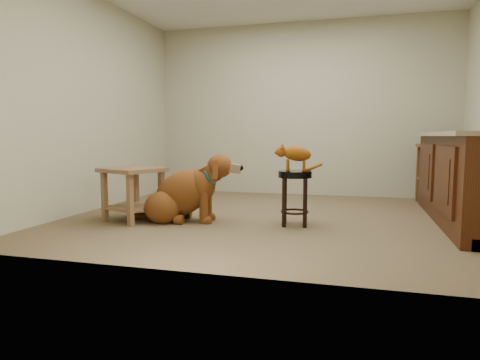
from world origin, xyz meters
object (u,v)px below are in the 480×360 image
(padded_stool, at_px, (295,187))
(side_table, at_px, (133,186))
(wood_stool, at_px, (435,173))
(golden_retriever, at_px, (184,194))
(tabby_kitten, at_px, (294,154))

(padded_stool, bearing_deg, side_table, -172.70)
(wood_stool, relative_size, side_table, 1.13)
(padded_stool, height_order, wood_stool, wood_stool)
(wood_stool, bearing_deg, golden_retriever, -144.39)
(padded_stool, xyz_separation_m, wood_stool, (1.59, 1.88, 0.02))
(golden_retriever, bearing_deg, side_table, -174.10)
(padded_stool, relative_size, side_table, 0.78)
(golden_retriever, bearing_deg, wood_stool, 28.42)
(side_table, relative_size, golden_retriever, 0.59)
(golden_retriever, xyz_separation_m, tabby_kitten, (1.15, 0.09, 0.43))
(padded_stool, xyz_separation_m, golden_retriever, (-1.16, -0.09, -0.11))
(wood_stool, distance_m, side_table, 3.90)
(wood_stool, height_order, golden_retriever, wood_stool)
(side_table, bearing_deg, wood_stool, 32.56)
(golden_retriever, relative_size, tabby_kitten, 2.55)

